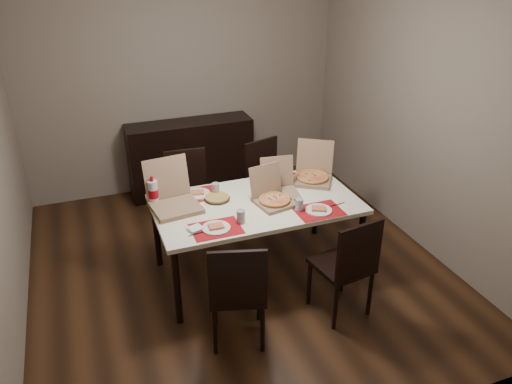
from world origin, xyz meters
TOP-DOWN VIEW (x-y plane):
  - ground at (0.00, 0.00)m, footprint 3.80×4.00m
  - room_walls at (0.00, 0.43)m, footprint 3.84×4.02m
  - sideboard at (0.00, 1.78)m, footprint 1.50×0.40m
  - dining_table at (0.14, -0.14)m, footprint 1.80×1.00m
  - chair_near_left at (-0.32, -0.97)m, footprint 0.52×0.52m
  - chair_near_right at (0.61, -0.96)m, footprint 0.48×0.48m
  - chair_far_left at (-0.28, 0.75)m, footprint 0.45×0.45m
  - chair_far_right at (0.59, 0.73)m, footprint 0.52×0.52m
  - setting_near_left at (-0.29, -0.45)m, footprint 0.49×0.30m
  - setting_near_right at (0.54, -0.46)m, footprint 0.49×0.30m
  - setting_far_left at (-0.29, 0.17)m, footprint 0.44×0.30m
  - setting_far_right at (0.55, 0.16)m, footprint 0.47×0.30m
  - napkin_loose at (0.25, -0.23)m, footprint 0.15×0.14m
  - pizza_box_center at (0.27, -0.20)m, footprint 0.37×0.40m
  - pizza_box_right at (0.81, 0.10)m, footprint 0.51×0.52m
  - pizza_box_left at (-0.57, 0.03)m, footprint 0.45×0.48m
  - pizza_box_extra at (0.40, -0.06)m, footprint 0.35×0.38m
  - faina_plate at (-0.17, 0.03)m, footprint 0.23×0.23m
  - dip_bowl at (0.24, -0.00)m, footprint 0.13×0.13m
  - soda_bottle at (-0.72, 0.14)m, footprint 0.09×0.09m

SIDE VIEW (x-z plane):
  - ground at x=0.00m, z-range -0.02..0.00m
  - sideboard at x=0.00m, z-range 0.00..0.90m
  - chair_near_left at x=-0.32m, z-range 0.05..0.98m
  - chair_near_right at x=0.61m, z-range 0.05..0.98m
  - chair_far_left at x=-0.28m, z-range 0.05..0.98m
  - chair_far_right at x=0.59m, z-range 0.05..0.98m
  - dining_table at x=0.14m, z-range 0.31..1.06m
  - napkin_loose at x=0.25m, z-range 0.75..0.77m
  - faina_plate at x=-0.17m, z-range 0.75..0.78m
  - dip_bowl at x=0.24m, z-range 0.75..0.78m
  - setting_far_left at x=-0.29m, z-range 0.72..0.83m
  - setting_near_left at x=-0.29m, z-range 0.72..0.83m
  - setting_near_right at x=0.54m, z-range 0.72..0.83m
  - setting_far_right at x=0.55m, z-range 0.72..0.83m
  - pizza_box_center at x=0.27m, z-range 0.65..0.96m
  - pizza_box_right at x=0.81m, z-range 0.63..0.98m
  - pizza_box_extra at x=0.40m, z-range 0.65..0.96m
  - pizza_box_left at x=-0.57m, z-range 0.61..1.01m
  - soda_bottle at x=-0.72m, z-range 0.73..1.00m
  - room_walls at x=0.00m, z-range 0.42..3.04m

